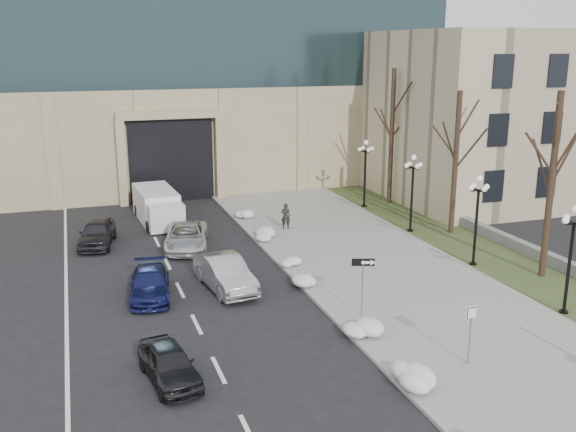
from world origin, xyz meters
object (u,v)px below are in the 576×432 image
(car_c, at_px, (150,284))
(lamppost_d, at_px, (365,165))
(car_b, at_px, (225,273))
(keep_sign, at_px, (471,323))
(car_d, at_px, (186,236))
(lamppost_b, at_px, (477,208))
(car_e, at_px, (97,233))
(lamppost_a, at_px, (572,245))
(car_a, at_px, (169,364))
(pedestrian, at_px, (286,216))
(one_way_sign, at_px, (367,269))
(lamppost_c, at_px, (413,183))
(box_truck, at_px, (158,207))

(car_c, relative_size, lamppost_d, 0.90)
(car_b, xyz_separation_m, keep_sign, (6.33, -10.08, 0.92))
(car_d, relative_size, lamppost_b, 1.03)
(car_d, bearing_deg, lamppost_d, 33.74)
(keep_sign, bearing_deg, car_c, 128.51)
(car_e, relative_size, lamppost_a, 0.91)
(lamppost_b, bearing_deg, car_a, -158.00)
(pedestrian, relative_size, one_way_sign, 0.61)
(car_a, height_order, car_c, same)
(car_e, height_order, lamppost_c, lamppost_c)
(lamppost_a, height_order, lamppost_b, same)
(car_a, bearing_deg, lamppost_d, 41.29)
(car_c, distance_m, keep_sign, 14.16)
(car_e, distance_m, lamppost_d, 18.47)
(car_d, relative_size, keep_sign, 2.14)
(car_a, distance_m, one_way_sign, 8.95)
(car_e, bearing_deg, keep_sign, -47.19)
(car_c, height_order, lamppost_b, lamppost_b)
(keep_sign, distance_m, lamppost_b, 11.24)
(car_c, distance_m, car_d, 7.25)
(lamppost_c, bearing_deg, car_b, -156.62)
(pedestrian, relative_size, lamppost_d, 0.34)
(lamppost_b, xyz_separation_m, lamppost_c, (0.00, 6.50, 0.00))
(pedestrian, bearing_deg, box_truck, -10.23)
(box_truck, height_order, lamppost_d, lamppost_d)
(car_c, distance_m, lamppost_c, 17.25)
(car_d, height_order, keep_sign, keep_sign)
(box_truck, bearing_deg, car_e, -137.24)
(car_b, height_order, lamppost_b, lamppost_b)
(car_d, distance_m, pedestrian, 6.55)
(lamppost_c, bearing_deg, lamppost_d, 90.00)
(pedestrian, bearing_deg, car_c, 64.98)
(car_b, distance_m, one_way_sign, 7.12)
(car_b, xyz_separation_m, lamppost_b, (12.77, -0.98, 2.30))
(car_a, bearing_deg, car_b, 55.25)
(car_b, height_order, car_d, car_b)
(car_d, xyz_separation_m, car_e, (-4.68, 2.13, 0.06))
(car_a, relative_size, lamppost_a, 0.77)
(car_c, relative_size, lamppost_b, 0.90)
(pedestrian, relative_size, box_truck, 0.25)
(car_b, xyz_separation_m, car_e, (-5.28, 8.93, -0.03))
(car_c, bearing_deg, car_a, -84.75)
(car_a, distance_m, lamppost_d, 25.80)
(car_a, height_order, car_b, car_b)
(lamppost_c, distance_m, lamppost_d, 6.50)
(car_b, distance_m, car_e, 10.38)
(keep_sign, bearing_deg, lamppost_d, 68.56)
(car_b, relative_size, car_c, 1.09)
(keep_sign, bearing_deg, pedestrian, 86.59)
(car_d, xyz_separation_m, lamppost_b, (13.37, -7.78, 2.39))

